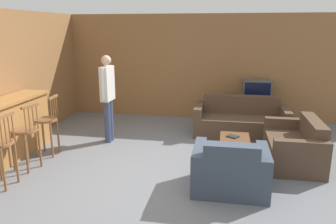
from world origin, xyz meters
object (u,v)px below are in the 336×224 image
bar_chair_far (47,124)px  tv_unit (255,112)px  bar_chair_near (0,148)px  loveseat_right (295,147)px  tv (257,91)px  book_on_table (233,136)px  armchair_near (230,171)px  person_by_window (108,93)px  couch_far (240,121)px  coffee_table (235,143)px  bar_chair_mid (26,135)px

bar_chair_far → tv_unit: bearing=35.2°
bar_chair_near → loveseat_right: bearing=20.9°
tv_unit → tv: 0.53m
tv_unit → book_on_table: 2.30m
bar_chair_far → armchair_near: size_ratio=1.04×
person_by_window → book_on_table: bearing=-8.8°
couch_far → tv_unit: bearing=67.6°
bar_chair_near → bar_chair_far: 1.27m
armchair_near → tv: bearing=80.2°
bar_chair_near → armchair_near: size_ratio=1.04×
couch_far → armchair_near: bearing=-95.1°
coffee_table → person_by_window: person_by_window is taller
coffee_table → person_by_window: 2.66m
tv → book_on_table: bearing=-104.2°
bar_chair_far → couch_far: 3.95m
loveseat_right → tv_unit: (-0.49, 2.34, -0.01)m
bar_chair_far → tv: (3.87, 2.73, 0.23)m
tv → person_by_window: person_by_window is taller
bar_chair_near → person_by_window: 2.35m
tv → person_by_window: size_ratio=0.37×
book_on_table → person_by_window: 2.58m
bar_chair_mid → couch_far: 4.28m
tv → book_on_table: tv is taller
couch_far → tv_unit: (0.38, 0.92, -0.01)m
couch_far → tv: 1.12m
person_by_window → tv: bearing=31.3°
couch_far → armchair_near: size_ratio=1.87×
couch_far → book_on_table: size_ratio=8.00×
bar_chair_mid → tv_unit: size_ratio=1.11×
armchair_near → loveseat_right: size_ratio=0.72×
bar_chair_mid → coffee_table: bearing=16.6°
bar_chair_far → coffee_table: bearing=6.0°
loveseat_right → book_on_table: 1.06m
armchair_near → coffee_table: size_ratio=1.10×
tv_unit → tv: (0.00, -0.00, 0.53)m
loveseat_right → tv: 2.44m
bar_chair_far → book_on_table: 3.35m
couch_far → loveseat_right: (0.87, -1.42, -0.00)m
bar_chair_mid → bar_chair_near: bearing=-90.0°
bar_chair_mid → person_by_window: (0.84, 1.54, 0.42)m
bar_chair_far → armchair_near: (3.26, -0.81, -0.29)m
coffee_table → person_by_window: (-2.50, 0.54, 0.70)m
bar_chair_far → tv: bearing=35.2°
coffee_table → tv_unit: (0.53, 2.39, -0.03)m
tv_unit → person_by_window: bearing=-148.7°
bar_chair_far → person_by_window: bearing=46.6°
tv_unit → couch_far: bearing=-112.4°
armchair_near → person_by_window: bearing=144.9°
bar_chair_far → tv_unit: 4.75m
bar_chair_near → coffee_table: bar_chair_near is taller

